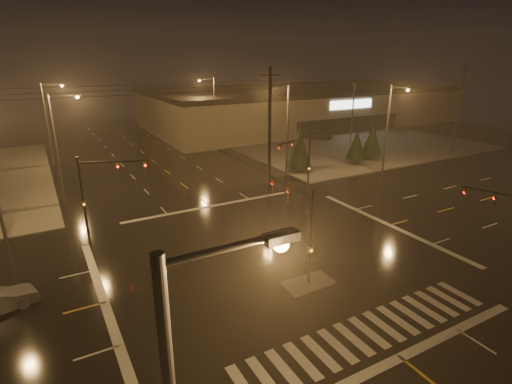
% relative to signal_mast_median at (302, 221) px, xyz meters
% --- Properties ---
extents(ground, '(140.00, 140.00, 0.00)m').
position_rel_signal_mast_median_xyz_m(ground, '(-0.00, 3.07, -3.75)').
color(ground, black).
rests_on(ground, ground).
extents(sidewalk_ne, '(36.00, 36.00, 0.12)m').
position_rel_signal_mast_median_xyz_m(sidewalk_ne, '(30.00, 33.07, -3.69)').
color(sidewalk_ne, '#4C4944').
rests_on(sidewalk_ne, ground).
extents(median_island, '(3.00, 1.60, 0.15)m').
position_rel_signal_mast_median_xyz_m(median_island, '(-0.00, -0.93, -3.68)').
color(median_island, '#4C4944').
rests_on(median_island, ground).
extents(crosswalk, '(15.00, 2.60, 0.01)m').
position_rel_signal_mast_median_xyz_m(crosswalk, '(-0.00, -5.93, -3.75)').
color(crosswalk, beige).
rests_on(crosswalk, ground).
extents(stop_bar_near, '(16.00, 0.50, 0.01)m').
position_rel_signal_mast_median_xyz_m(stop_bar_near, '(-0.00, -7.93, -3.75)').
color(stop_bar_near, beige).
rests_on(stop_bar_near, ground).
extents(stop_bar_far, '(16.00, 0.50, 0.01)m').
position_rel_signal_mast_median_xyz_m(stop_bar_far, '(-0.00, 14.07, -3.75)').
color(stop_bar_far, beige).
rests_on(stop_bar_far, ground).
extents(parking_lot, '(50.00, 24.00, 0.08)m').
position_rel_signal_mast_median_xyz_m(parking_lot, '(35.00, 31.07, -3.71)').
color(parking_lot, black).
rests_on(parking_lot, ground).
extents(retail_building, '(60.20, 28.30, 7.20)m').
position_rel_signal_mast_median_xyz_m(retail_building, '(35.00, 49.06, 0.09)').
color(retail_building, '#716350').
rests_on(retail_building, ground).
extents(signal_mast_median, '(0.25, 4.59, 6.00)m').
position_rel_signal_mast_median_xyz_m(signal_mast_median, '(0.00, 0.00, 0.00)').
color(signal_mast_median, black).
rests_on(signal_mast_median, ground).
extents(signal_mast_ne, '(4.84, 1.86, 6.00)m').
position_rel_signal_mast_median_xyz_m(signal_mast_ne, '(9.50, 13.21, 0.04)').
color(signal_mast_ne, black).
rests_on(signal_mast_ne, ground).
extents(signal_mast_nw, '(4.84, 1.86, 6.00)m').
position_rel_signal_mast_median_xyz_m(signal_mast_nw, '(-9.50, 13.21, 0.04)').
color(signal_mast_nw, black).
rests_on(signal_mast_nw, ground).
extents(streetlight_1, '(2.77, 0.32, 10.00)m').
position_rel_signal_mast_median_xyz_m(streetlight_1, '(-11.18, 21.07, 2.05)').
color(streetlight_1, '#38383A').
rests_on(streetlight_1, ground).
extents(streetlight_2, '(2.77, 0.32, 10.00)m').
position_rel_signal_mast_median_xyz_m(streetlight_2, '(-11.18, 37.07, 2.05)').
color(streetlight_2, '#38383A').
rests_on(streetlight_2, ground).
extents(streetlight_3, '(2.77, 0.32, 10.00)m').
position_rel_signal_mast_median_xyz_m(streetlight_3, '(11.18, 19.07, 2.05)').
color(streetlight_3, '#38383A').
rests_on(streetlight_3, ground).
extents(streetlight_4, '(2.77, 0.32, 10.00)m').
position_rel_signal_mast_median_xyz_m(streetlight_4, '(11.18, 39.07, 2.05)').
color(streetlight_4, '#38383A').
rests_on(streetlight_4, ground).
extents(streetlight_6, '(0.32, 2.77, 10.00)m').
position_rel_signal_mast_median_xyz_m(streetlight_6, '(22.00, 14.26, 2.05)').
color(streetlight_6, '#38383A').
rests_on(streetlight_6, ground).
extents(utility_pole_1, '(2.20, 0.32, 12.00)m').
position_rel_signal_mast_median_xyz_m(utility_pole_1, '(8.00, 17.07, 2.38)').
color(utility_pole_1, black).
rests_on(utility_pole_1, ground).
extents(utility_pole_2, '(2.20, 0.32, 12.00)m').
position_rel_signal_mast_median_xyz_m(utility_pole_2, '(38.00, 17.07, 2.38)').
color(utility_pole_2, black).
rests_on(utility_pole_2, ground).
extents(conifer_0, '(2.89, 2.89, 5.21)m').
position_rel_signal_mast_median_xyz_m(conifer_0, '(13.45, 19.46, -0.80)').
color(conifer_0, black).
rests_on(conifer_0, ground).
extents(conifer_1, '(2.35, 2.35, 4.37)m').
position_rel_signal_mast_median_xyz_m(conifer_1, '(21.83, 19.03, -1.22)').
color(conifer_1, black).
rests_on(conifer_1, ground).
extents(conifer_2, '(2.61, 2.61, 4.78)m').
position_rel_signal_mast_median_xyz_m(conifer_2, '(25.23, 19.80, -1.01)').
color(conifer_2, black).
rests_on(conifer_2, ground).
extents(car_parked, '(4.34, 5.36, 1.72)m').
position_rel_signal_mast_median_xyz_m(car_parked, '(27.87, 34.60, -2.89)').
color(car_parked, black).
rests_on(car_parked, ground).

